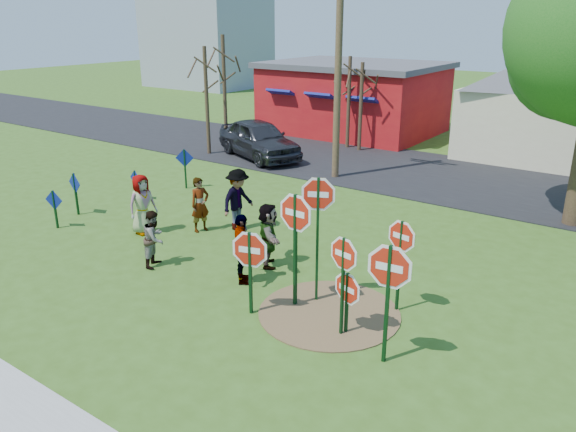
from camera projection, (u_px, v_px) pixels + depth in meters
name	position (u px, v px, depth m)	size (l,w,h in m)	color
ground	(212.00, 253.00, 15.87)	(120.00, 120.00, 0.00)	#355418
road	(390.00, 168.00, 24.69)	(120.00, 7.50, 0.04)	black
dirt_patch	(329.00, 313.00, 12.64)	(3.20, 3.20, 0.03)	brown
red_building	(354.00, 97.00, 32.02)	(9.40, 7.69, 3.90)	#9E0F15
cream_house	(565.00, 95.00, 25.71)	(9.40, 9.40, 6.50)	beige
distant_building	(207.00, 42.00, 52.83)	(10.00, 8.00, 8.00)	#8C939E
stop_sign_a	(250.00, 256.00, 12.20)	(1.08, 0.35, 2.11)	#0E3315
stop_sign_b	(318.00, 208.00, 12.46)	(0.95, 0.47, 3.14)	#0E3315
stop_sign_c	(343.00, 264.00, 11.27)	(0.94, 0.22, 2.32)	#0E3315
stop_sign_d	(401.00, 244.00, 12.23)	(0.94, 0.22, 2.29)	#0E3315
stop_sign_e	(347.00, 292.00, 11.56)	(0.93, 0.26, 1.51)	#0E3315
stop_sign_f	(389.00, 276.00, 10.29)	(1.16, 0.15, 2.59)	#0E3315
stop_sign_g	(295.00, 225.00, 12.35)	(1.17, 0.08, 2.85)	#0E3315
blue_diamond_a	(54.00, 205.00, 17.50)	(0.63, 0.18, 1.25)	#0E3315
blue_diamond_b	(75.00, 189.00, 18.66)	(0.70, 0.10, 1.45)	#0E3315
blue_diamond_c	(135.00, 182.00, 20.24)	(0.58, 0.07, 1.11)	#0E3315
blue_diamond_d	(185.00, 164.00, 21.53)	(0.62, 0.38, 1.56)	#0E3315
person_a	(142.00, 204.00, 17.04)	(0.91, 0.59, 1.86)	#45468C
person_b	(200.00, 205.00, 17.23)	(0.63, 0.41, 1.72)	#226559
person_c	(154.00, 238.00, 14.85)	(0.75, 0.58, 1.54)	#9B4840
person_d	(238.00, 200.00, 17.32)	(1.26, 0.72, 1.95)	#353539
person_e	(242.00, 249.00, 13.81)	(1.06, 0.44, 1.81)	#51345D
person_f	(268.00, 235.00, 14.79)	(1.63, 0.52, 1.75)	#225832
suv	(259.00, 139.00, 26.18)	(2.08, 5.17, 1.76)	#303136
utility_pole	(338.00, 59.00, 21.73)	(2.21, 0.28, 9.02)	#4C3823
bare_tree_west	(206.00, 86.00, 26.17)	(1.80, 1.80, 5.04)	#382819
bare_tree_east	(349.00, 90.00, 27.58)	(1.80, 1.80, 4.51)	#382819
bare_tree_mid	(224.00, 76.00, 27.34)	(1.80, 1.80, 5.51)	#382819
bare_tree_extra	(361.00, 94.00, 27.01)	(1.80, 1.80, 4.27)	#382819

